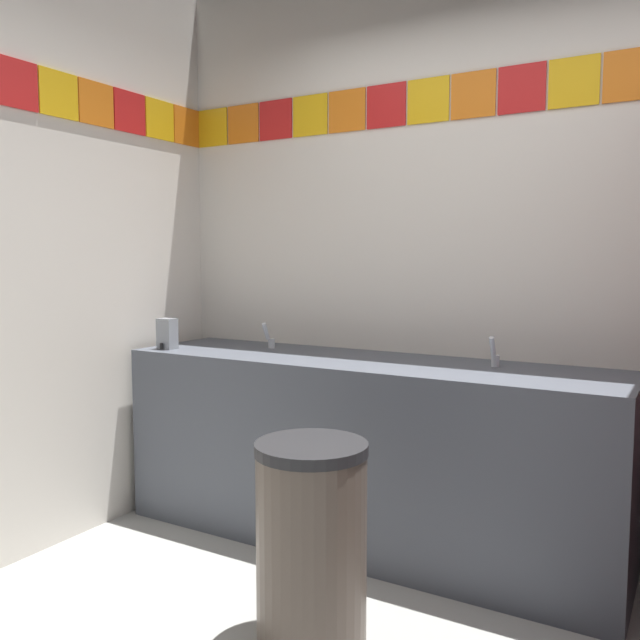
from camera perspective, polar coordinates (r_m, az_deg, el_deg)
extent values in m
cube|color=silver|center=(3.15, 18.81, 6.31)|extent=(3.93, 0.08, 2.84)
cube|color=yellow|center=(4.00, -9.25, 16.04)|extent=(0.21, 0.01, 0.21)
cube|color=orange|center=(3.86, -6.65, 16.45)|extent=(0.21, 0.01, 0.21)
cube|color=red|center=(3.74, -3.85, 16.85)|extent=(0.21, 0.01, 0.21)
cube|color=yellow|center=(3.62, -0.86, 17.23)|extent=(0.21, 0.01, 0.21)
cube|color=orange|center=(3.52, 2.33, 17.59)|extent=(0.21, 0.01, 0.21)
cube|color=red|center=(3.42, 5.73, 17.91)|extent=(0.21, 0.01, 0.21)
cube|color=yellow|center=(3.34, 9.32, 18.19)|extent=(0.21, 0.01, 0.21)
cube|color=orange|center=(3.27, 13.08, 18.41)|extent=(0.21, 0.01, 0.21)
cube|color=red|center=(3.21, 17.01, 18.56)|extent=(0.21, 0.01, 0.21)
cube|color=yellow|center=(3.17, 21.06, 18.62)|extent=(0.21, 0.01, 0.21)
cube|color=orange|center=(3.14, 25.21, 18.60)|extent=(0.21, 0.01, 0.21)
cube|color=red|center=(3.27, -24.75, 18.05)|extent=(0.01, 0.21, 0.21)
cube|color=yellow|center=(3.40, -21.62, 17.66)|extent=(0.01, 0.21, 0.21)
cube|color=orange|center=(3.54, -18.74, 17.26)|extent=(0.01, 0.21, 0.21)
cube|color=red|center=(3.68, -16.09, 16.85)|extent=(0.01, 0.21, 0.21)
cube|color=yellow|center=(3.83, -13.66, 16.44)|extent=(0.01, 0.21, 0.21)
cube|color=orange|center=(3.98, -11.42, 16.04)|extent=(0.01, 0.21, 0.21)
cube|color=#4C515B|center=(3.19, 3.65, -11.25)|extent=(2.36, 0.62, 0.88)
cube|color=#4C515B|center=(3.36, 5.94, -3.44)|extent=(2.36, 0.03, 0.08)
cylinder|color=#EBEFC7|center=(3.38, -5.55, -3.64)|extent=(0.34, 0.34, 0.10)
cylinder|color=#EBEFC7|center=(2.86, 14.10, -5.41)|extent=(0.34, 0.34, 0.10)
cylinder|color=silver|center=(3.48, -4.21, -2.03)|extent=(0.04, 0.04, 0.05)
cylinder|color=silver|center=(3.43, -4.69, -0.97)|extent=(0.02, 0.06, 0.09)
cylinder|color=silver|center=(2.98, 14.89, -3.44)|extent=(0.04, 0.04, 0.05)
cylinder|color=silver|center=(2.92, 14.66, -2.22)|extent=(0.02, 0.06, 0.09)
cube|color=gray|center=(3.53, -13.05, -1.16)|extent=(0.09, 0.07, 0.16)
cylinder|color=black|center=(3.50, -13.53, -2.21)|extent=(0.02, 0.02, 0.03)
cylinder|color=brown|center=(2.43, -0.74, -19.20)|extent=(0.39, 0.39, 0.68)
cylinder|color=#262628|center=(2.30, -0.75, -11.02)|extent=(0.39, 0.39, 0.04)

